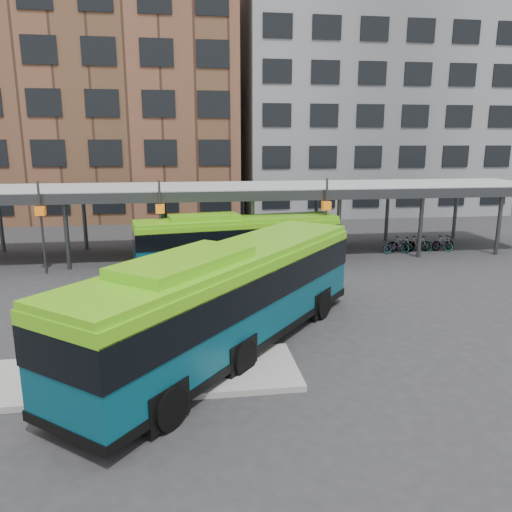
{
  "coord_description": "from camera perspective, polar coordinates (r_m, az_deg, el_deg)",
  "views": [
    {
      "loc": [
        -1.69,
        -16.8,
        6.84
      ],
      "look_at": [
        1.35,
        4.54,
        1.8
      ],
      "focal_mm": 35.0,
      "sensor_mm": 36.0,
      "label": 1
    }
  ],
  "objects": [
    {
      "name": "pedestrian",
      "position": [
        14.25,
        -13.61,
        -11.21
      ],
      "size": [
        0.68,
        0.75,
        1.71
      ],
      "rotation": [
        0.0,
        0.0,
        1.01
      ],
      "color": "black",
      "rests_on": "boarding_island"
    },
    {
      "name": "bus_front",
      "position": [
        16.23,
        -3.13,
        -4.57
      ],
      "size": [
        10.58,
        12.02,
        3.65
      ],
      "rotation": [
        0.0,
        0.0,
        0.88
      ],
      "color": "#074354",
      "rests_on": "ground"
    },
    {
      "name": "bike_rack",
      "position": [
        32.73,
        17.97,
        1.29
      ],
      "size": [
        4.96,
        1.52,
        1.0
      ],
      "color": "slate",
      "rests_on": "ground"
    },
    {
      "name": "boarding_island",
      "position": [
        15.83,
        -21.78,
        -13.1
      ],
      "size": [
        14.0,
        3.0,
        0.18
      ],
      "primitive_type": "cube",
      "color": "gray",
      "rests_on": "ground"
    },
    {
      "name": "ground",
      "position": [
        18.22,
        -2.22,
        -8.9
      ],
      "size": [
        120.0,
        120.0,
        0.0
      ],
      "primitive_type": "plane",
      "color": "#28282B",
      "rests_on": "ground"
    },
    {
      "name": "building_grey",
      "position": [
        52.0,
        12.29,
        16.37
      ],
      "size": [
        24.0,
        14.0,
        20.0
      ],
      "primitive_type": "cube",
      "color": "slate",
      "rests_on": "ground"
    },
    {
      "name": "canopy",
      "position": [
        29.85,
        -4.98,
        7.48
      ],
      "size": [
        40.0,
        6.53,
        4.8
      ],
      "color": "#999B9E",
      "rests_on": "ground"
    },
    {
      "name": "building_brick",
      "position": [
        49.67,
        -18.59,
        17.32
      ],
      "size": [
        26.0,
        14.0,
        22.0
      ],
      "primitive_type": "cube",
      "color": "brown",
      "rests_on": "ground"
    },
    {
      "name": "bus_rear",
      "position": [
        26.87,
        -2.16,
        1.85
      ],
      "size": [
        11.18,
        4.04,
        3.02
      ],
      "rotation": [
        0.0,
        0.0,
        0.16
      ],
      "color": "#074354",
      "rests_on": "ground"
    }
  ]
}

